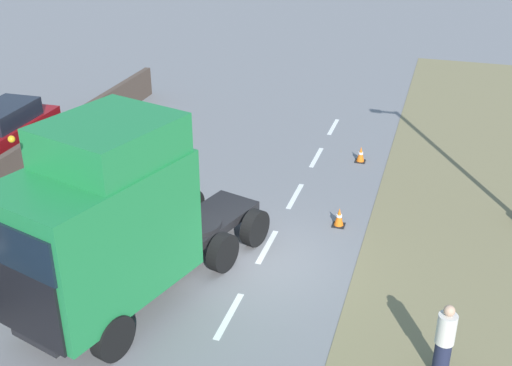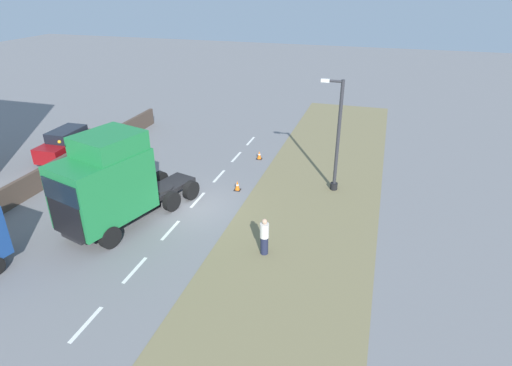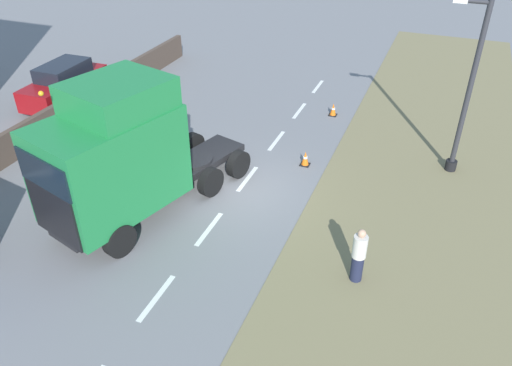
# 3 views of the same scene
# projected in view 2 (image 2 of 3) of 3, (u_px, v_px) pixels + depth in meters

# --- Properties ---
(ground_plane) EXTENTS (120.00, 120.00, 0.00)m
(ground_plane) POSITION_uv_depth(u_px,v_px,m) (192.00, 206.00, 22.57)
(ground_plane) COLOR slate
(ground_plane) RESTS_ON ground
(grass_verge) EXTENTS (7.00, 44.00, 0.01)m
(grass_verge) POSITION_uv_depth(u_px,v_px,m) (304.00, 223.00, 21.01)
(grass_verge) COLOR olive
(grass_verge) RESTS_ON ground
(lane_markings) EXTENTS (0.16, 21.00, 0.00)m
(lane_markings) POSITION_uv_depth(u_px,v_px,m) (198.00, 200.00, 23.18)
(lane_markings) COLOR white
(lane_markings) RESTS_ON ground
(boundary_wall) EXTENTS (0.25, 24.00, 1.24)m
(boundary_wall) POSITION_uv_depth(u_px,v_px,m) (48.00, 175.00, 24.63)
(boundary_wall) COLOR #4C3D33
(boundary_wall) RESTS_ON ground
(lorry_cab) EXTENTS (4.42, 7.83, 4.81)m
(lorry_cab) POSITION_uv_depth(u_px,v_px,m) (109.00, 184.00, 19.63)
(lorry_cab) COLOR black
(lorry_cab) RESTS_ON ground
(parked_car) EXTENTS (1.97, 4.60, 1.89)m
(parked_car) POSITION_uv_depth(u_px,v_px,m) (68.00, 143.00, 28.35)
(parked_car) COLOR maroon
(parked_car) RESTS_ON ground
(lamp_post) EXTENTS (1.33, 0.41, 6.22)m
(lamp_post) POSITION_uv_depth(u_px,v_px,m) (336.00, 144.00, 23.13)
(lamp_post) COLOR black
(lamp_post) RESTS_ON ground
(pedestrian) EXTENTS (0.39, 0.39, 1.74)m
(pedestrian) POSITION_uv_depth(u_px,v_px,m) (264.00, 237.00, 18.34)
(pedestrian) COLOR #1E233D
(pedestrian) RESTS_ON ground
(traffic_cone_lead) EXTENTS (0.36, 0.36, 0.58)m
(traffic_cone_lead) POSITION_uv_depth(u_px,v_px,m) (259.00, 155.00, 28.24)
(traffic_cone_lead) COLOR black
(traffic_cone_lead) RESTS_ON ground
(traffic_cone_trailing) EXTENTS (0.36, 0.36, 0.58)m
(traffic_cone_trailing) POSITION_uv_depth(u_px,v_px,m) (237.00, 186.00, 24.12)
(traffic_cone_trailing) COLOR black
(traffic_cone_trailing) RESTS_ON ground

